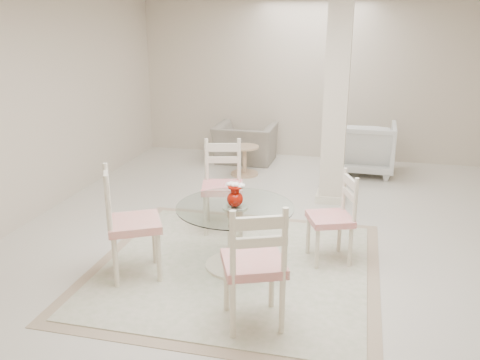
% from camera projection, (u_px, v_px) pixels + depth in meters
% --- Properties ---
extents(ground, '(7.00, 7.00, 0.00)m').
position_uv_depth(ground, '(278.00, 234.00, 5.79)').
color(ground, beige).
rests_on(ground, ground).
extents(room_shell, '(6.02, 7.02, 2.71)m').
position_uv_depth(room_shell, '(282.00, 69.00, 5.22)').
color(room_shell, beige).
rests_on(room_shell, ground).
extents(column, '(0.30, 0.30, 2.70)m').
position_uv_depth(column, '(336.00, 100.00, 6.46)').
color(column, beige).
rests_on(column, ground).
extents(area_rug, '(2.77, 2.77, 0.02)m').
position_uv_depth(area_rug, '(235.00, 267.00, 5.02)').
color(area_rug, tan).
rests_on(area_rug, ground).
extents(dining_table, '(1.12, 1.12, 0.65)m').
position_uv_depth(dining_table, '(235.00, 237.00, 4.92)').
color(dining_table, beige).
rests_on(dining_table, ground).
extents(red_vase, '(0.18, 0.16, 0.24)m').
position_uv_depth(red_vase, '(235.00, 195.00, 4.79)').
color(red_vase, '#9C1004').
rests_on(red_vase, dining_table).
extents(dining_chair_east, '(0.53, 0.53, 1.02)m').
position_uv_depth(dining_chair_east, '(337.00, 211.00, 5.01)').
color(dining_chair_east, beige).
rests_on(dining_chair_east, ground).
extents(dining_chair_north, '(0.55, 0.55, 1.15)m').
position_uv_depth(dining_chair_north, '(223.00, 179.00, 5.80)').
color(dining_chair_north, beige).
rests_on(dining_chair_north, ground).
extents(dining_chair_west, '(0.65, 0.65, 1.19)m').
position_uv_depth(dining_chair_west, '(125.00, 215.00, 4.66)').
color(dining_chair_west, beige).
rests_on(dining_chair_west, ground).
extents(dining_chair_south, '(0.61, 0.61, 1.17)m').
position_uv_depth(dining_chair_south, '(255.00, 258.00, 3.86)').
color(dining_chair_south, '#F0E4C5').
rests_on(dining_chair_south, ground).
extents(recliner_taupe, '(1.00, 0.88, 0.64)m').
position_uv_depth(recliner_taupe, '(245.00, 143.00, 8.61)').
color(recliner_taupe, gray).
rests_on(recliner_taupe, ground).
extents(armchair_white, '(0.90, 0.92, 0.82)m').
position_uv_depth(armchair_white, '(366.00, 147.00, 7.98)').
color(armchair_white, silver).
rests_on(armchair_white, ground).
extents(side_table, '(0.44, 0.44, 0.46)m').
position_uv_depth(side_table, '(245.00, 162.00, 7.91)').
color(side_table, tan).
rests_on(side_table, ground).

